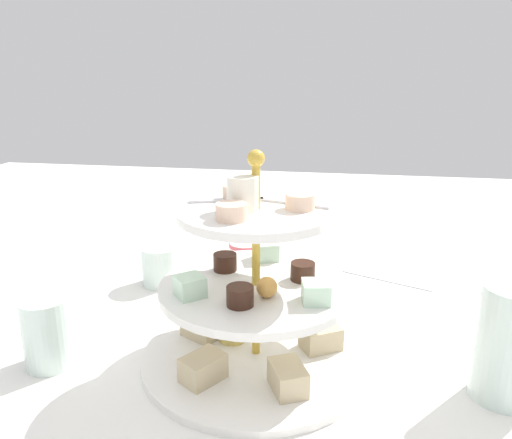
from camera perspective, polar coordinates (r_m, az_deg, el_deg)
ground_plane at (r=0.65m, az=-0.00°, el=-15.87°), size 2.40×2.40×0.00m
tiered_serving_stand at (r=0.61m, az=-0.05°, el=-9.69°), size 0.29×0.29×0.27m
water_glass_tall_right at (r=0.61m, az=27.15°, el=-12.66°), size 0.07×0.07×0.13m
water_glass_short_left at (r=0.85m, az=-10.98°, el=-5.22°), size 0.06×0.06×0.07m
teacup_with_saucer at (r=0.90m, az=-1.29°, el=-4.28°), size 0.09×0.09×0.05m
butter_knife_right at (r=0.89m, az=14.53°, el=-6.63°), size 0.16×0.08×0.00m
water_glass_mid_back at (r=0.67m, az=-22.99°, el=-11.89°), size 0.06×0.06×0.09m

